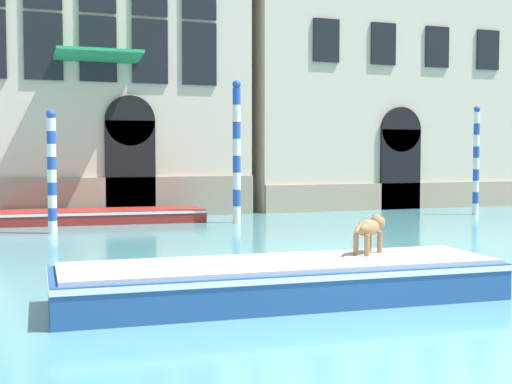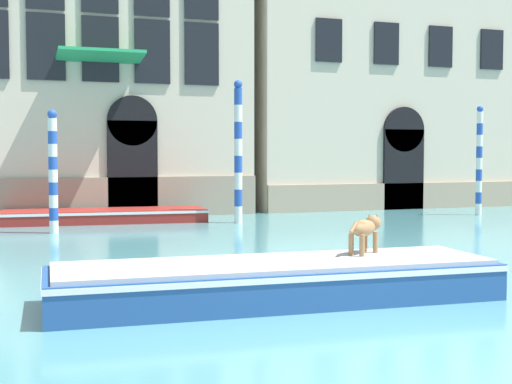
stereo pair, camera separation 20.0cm
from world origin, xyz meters
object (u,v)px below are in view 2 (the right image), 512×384
at_px(boat_moored_near_palazzo, 105,215).
at_px(boat_foreground, 276,280).
at_px(mooring_pole_1, 479,160).
at_px(dog_on_deck, 365,228).
at_px(mooring_pole_3, 53,171).
at_px(mooring_pole_0, 238,151).

bearing_deg(boat_moored_near_palazzo, boat_foreground, -81.38).
height_order(boat_foreground, mooring_pole_1, mooring_pole_1).
bearing_deg(dog_on_deck, mooring_pole_3, 76.77).
bearing_deg(mooring_pole_1, boat_foreground, -136.89).
bearing_deg(mooring_pole_0, dog_on_deck, -97.53).
height_order(boat_moored_near_palazzo, mooring_pole_3, mooring_pole_3).
bearing_deg(mooring_pole_0, boat_moored_near_palazzo, 157.25).
distance_m(mooring_pole_0, mooring_pole_3, 5.70).
distance_m(boat_foreground, boat_moored_near_palazzo, 12.88).
height_order(boat_foreground, mooring_pole_0, mooring_pole_0).
bearing_deg(boat_foreground, mooring_pole_0, 77.78).
relative_size(boat_foreground, mooring_pole_3, 2.01).
xyz_separation_m(mooring_pole_0, mooring_pole_3, (-5.59, -0.97, -0.53)).
relative_size(boat_foreground, boat_moored_near_palazzo, 1.05).
xyz_separation_m(boat_moored_near_palazzo, mooring_pole_1, (12.66, -1.77, 1.71)).
bearing_deg(mooring_pole_0, mooring_pole_3, -170.18).
height_order(boat_foreground, mooring_pole_3, mooring_pole_3).
distance_m(boat_moored_near_palazzo, mooring_pole_0, 4.66).
distance_m(boat_moored_near_palazzo, mooring_pole_3, 3.44).
height_order(dog_on_deck, mooring_pole_0, mooring_pole_0).
height_order(dog_on_deck, mooring_pole_3, mooring_pole_3).
distance_m(boat_moored_near_palazzo, mooring_pole_1, 12.90).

